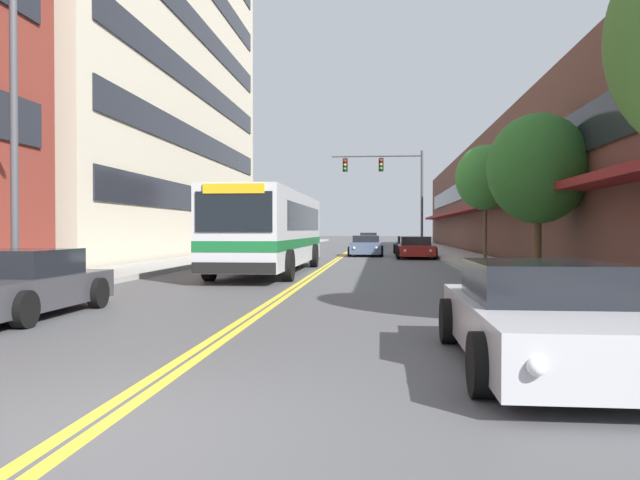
# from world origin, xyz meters

# --- Properties ---
(ground_plane) EXTENTS (240.00, 240.00, 0.00)m
(ground_plane) POSITION_xyz_m (0.00, 37.00, 0.00)
(ground_plane) COLOR #4C4C4F
(sidewalk_left) EXTENTS (2.81, 106.00, 0.17)m
(sidewalk_left) POSITION_xyz_m (-6.90, 37.00, 0.09)
(sidewalk_left) COLOR #9E9B96
(sidewalk_left) RESTS_ON ground_plane
(sidewalk_right) EXTENTS (2.81, 106.00, 0.17)m
(sidewalk_right) POSITION_xyz_m (6.90, 37.00, 0.09)
(sidewalk_right) COLOR #9E9B96
(sidewalk_right) RESTS_ON ground_plane
(centre_line) EXTENTS (0.34, 106.00, 0.01)m
(centre_line) POSITION_xyz_m (0.00, 37.00, 0.00)
(centre_line) COLOR yellow
(centre_line) RESTS_ON ground_plane
(office_tower_left) EXTENTS (12.08, 31.12, 27.53)m
(office_tower_left) POSITION_xyz_m (-14.54, 32.36, 13.77)
(office_tower_left) COLOR beige
(office_tower_left) RESTS_ON ground_plane
(storefront_row_right) EXTENTS (9.10, 68.00, 7.52)m
(storefront_row_right) POSITION_xyz_m (12.53, 37.00, 3.76)
(storefront_row_right) COLOR brown
(storefront_row_right) RESTS_ON ground_plane
(city_bus) EXTENTS (2.82, 12.29, 2.96)m
(city_bus) POSITION_xyz_m (-1.76, 18.70, 1.68)
(city_bus) COLOR silver
(city_bus) RESTS_ON ground_plane
(car_charcoal_parked_left_mid) EXTENTS (2.19, 4.37, 1.34)m
(car_charcoal_parked_left_mid) POSITION_xyz_m (-4.38, 31.22, 0.63)
(car_charcoal_parked_left_mid) COLOR #232328
(car_charcoal_parked_left_mid) RESTS_ON ground_plane
(car_dark_grey_parked_left_far) EXTENTS (2.07, 4.43, 1.24)m
(car_dark_grey_parked_left_far) POSITION_xyz_m (-4.34, 6.23, 0.58)
(car_dark_grey_parked_left_far) COLOR #38383D
(car_dark_grey_parked_left_far) RESTS_ON ground_plane
(car_silver_parked_right_foreground) EXTENTS (2.07, 4.78, 1.22)m
(car_silver_parked_right_foreground) POSITION_xyz_m (4.25, 2.80, 0.57)
(car_silver_parked_right_foreground) COLOR #B7B7BC
(car_silver_parked_right_foreground) RESTS_ON ground_plane
(car_navy_parked_right_mid) EXTENTS (2.12, 4.22, 1.18)m
(car_navy_parked_right_mid) POSITION_xyz_m (4.32, 38.42, 0.56)
(car_navy_parked_right_mid) COLOR #19234C
(car_navy_parked_right_mid) RESTS_ON ground_plane
(car_red_parked_right_far) EXTENTS (2.18, 4.81, 1.23)m
(car_red_parked_right_far) POSITION_xyz_m (4.33, 30.95, 0.58)
(car_red_parked_right_far) COLOR maroon
(car_red_parked_right_far) RESTS_ON ground_plane
(car_slate_blue_moving_lead) EXTENTS (2.12, 4.39, 1.26)m
(car_slate_blue_moving_lead) POSITION_xyz_m (1.46, 33.87, 0.60)
(car_slate_blue_moving_lead) COLOR #475675
(car_slate_blue_moving_lead) RESTS_ON ground_plane
(car_champagne_moving_second) EXTENTS (2.05, 4.91, 1.35)m
(car_champagne_moving_second) POSITION_xyz_m (1.21, 54.76, 0.62)
(car_champagne_moving_second) COLOR beige
(car_champagne_moving_second) RESTS_ON ground_plane
(traffic_signal_mast) EXTENTS (6.35, 0.38, 7.10)m
(traffic_signal_mast) POSITION_xyz_m (3.13, 38.89, 5.05)
(traffic_signal_mast) COLOR #47474C
(traffic_signal_mast) RESTS_ON ground_plane
(street_lamp_left_near) EXTENTS (1.84, 0.28, 8.81)m
(street_lamp_left_near) POSITION_xyz_m (-5.09, 7.67, 5.12)
(street_lamp_left_near) COLOR #47474C
(street_lamp_left_near) RESTS_ON ground_plane
(street_tree_right_mid) EXTENTS (3.18, 3.18, 5.14)m
(street_tree_right_mid) POSITION_xyz_m (7.35, 15.67, 3.56)
(street_tree_right_mid) COLOR brown
(street_tree_right_mid) RESTS_ON sidewalk_right
(street_tree_right_far) EXTENTS (2.73, 2.73, 5.34)m
(street_tree_right_far) POSITION_xyz_m (7.16, 24.58, 4.01)
(street_tree_right_far) COLOR brown
(street_tree_right_far) RESTS_ON sidewalk_right
(fire_hydrant) EXTENTS (0.30, 0.22, 0.91)m
(fire_hydrant) POSITION_xyz_m (5.95, 6.20, 0.63)
(fire_hydrant) COLOR yellow
(fire_hydrant) RESTS_ON sidewalk_right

